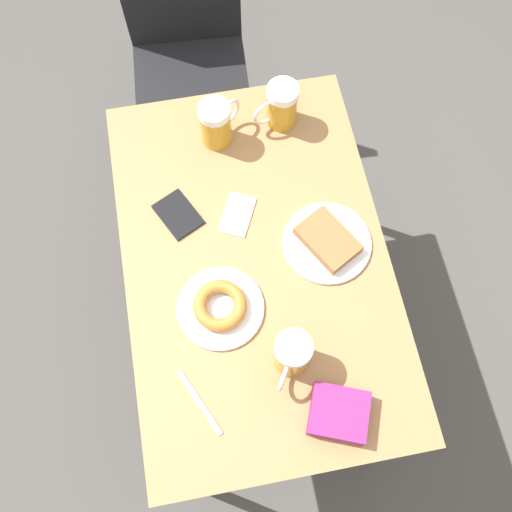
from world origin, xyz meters
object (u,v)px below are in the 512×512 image
beer_mug_left (216,123)px  napkin_folded (237,215)px  chair (187,44)px  beer_mug_center (292,355)px  plate_with_donut (220,307)px  fork (199,402)px  blue_pouch (339,413)px  plate_with_cake (327,241)px  passport_near_edge (178,214)px  beer_mug_right (281,106)px

beer_mug_left → napkin_folded: (0.01, -0.25, -0.07)m
chair → beer_mug_center: size_ratio=6.36×
beer_mug_center → napkin_folded: size_ratio=1.00×
plate_with_donut → napkin_folded: plate_with_donut is taller
chair → fork: 1.28m
fork → chair: bearing=84.3°
blue_pouch → chair: bearing=97.9°
plate_with_cake → beer_mug_left: size_ratio=1.66×
plate_with_cake → beer_mug_left: bearing=121.3°
chair → plate_with_cake: (0.26, -0.91, 0.23)m
chair → plate_with_cake: size_ratio=3.84×
plate_with_cake → blue_pouch: size_ratio=1.40×
chair → beer_mug_center: 1.23m
chair → plate_with_cake: bearing=-70.4°
beer_mug_center → beer_mug_left: bearing=96.0°
chair → passport_near_edge: (-0.11, -0.76, 0.22)m
napkin_folded → plate_with_donut: bearing=-109.2°
beer_mug_left → fork: size_ratio=0.83×
plate_with_donut → fork: 0.23m
plate_with_donut → beer_mug_right: (0.26, 0.52, 0.05)m
fork → blue_pouch: bearing=-15.6°
napkin_folded → blue_pouch: bearing=-75.8°
beer_mug_left → beer_mug_center: size_ratio=1.00×
beer_mug_left → napkin_folded: bearing=-87.2°
plate_with_donut → beer_mug_left: bearing=81.5°
plate_with_donut → napkin_folded: 0.26m
beer_mug_center → beer_mug_right: same height
plate_with_donut → beer_mug_center: beer_mug_center is taller
plate_with_cake → plate_with_donut: 0.32m
plate_with_donut → beer_mug_left: 0.50m
napkin_folded → fork: (-0.17, -0.46, -0.00)m
plate_with_cake → beer_mug_right: bearing=96.2°
plate_with_cake → beer_mug_right: size_ratio=1.66×
beer_mug_center → chair: bearing=95.0°
beer_mug_left → fork: (-0.16, -0.71, -0.07)m
beer_mug_left → beer_mug_center: bearing=-84.0°
passport_near_edge → napkin_folded: bearing=-10.7°
chair → plate_with_cake: chair is taller
plate_with_cake → plate_with_donut: plate_with_donut is taller
plate_with_donut → fork: (-0.09, -0.22, -0.02)m
beer_mug_right → fork: beer_mug_right is taller
napkin_folded → blue_pouch: (0.14, -0.55, 0.02)m
fork → beer_mug_right: bearing=65.0°
plate_with_donut → blue_pouch: 0.38m
chair → beer_mug_right: 0.63m
beer_mug_right → beer_mug_center: bearing=-99.5°
chair → plate_with_cake: 0.98m
plate_with_donut → passport_near_edge: 0.28m
chair → blue_pouch: 1.37m
beer_mug_left → beer_mug_center: (0.07, -0.65, 0.00)m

